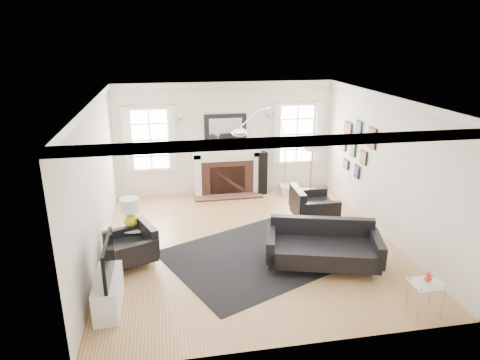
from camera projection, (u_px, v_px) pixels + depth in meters
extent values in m
plane|color=olive|center=(248.00, 242.00, 8.40)|extent=(6.00, 6.00, 0.00)
cube|color=silver|center=(225.00, 138.00, 10.74)|extent=(5.50, 0.04, 2.80)
cube|color=silver|center=(297.00, 250.00, 5.15)|extent=(5.50, 0.04, 2.80)
cube|color=silver|center=(95.00, 183.00, 7.49)|extent=(0.04, 6.00, 2.80)
cube|color=silver|center=(386.00, 167.00, 8.41)|extent=(0.04, 6.00, 2.80)
cube|color=white|center=(249.00, 99.00, 7.50)|extent=(5.50, 6.00, 0.02)
cube|color=white|center=(249.00, 102.00, 7.52)|extent=(5.50, 6.00, 0.12)
cube|color=white|center=(197.00, 175.00, 10.70)|extent=(0.18, 0.38, 1.10)
cube|color=white|center=(256.00, 171.00, 10.95)|extent=(0.18, 0.38, 1.10)
cube|color=white|center=(227.00, 154.00, 10.67)|extent=(1.70, 0.38, 0.12)
cube|color=white|center=(227.00, 158.00, 10.70)|extent=(1.50, 0.34, 0.10)
cube|color=brown|center=(227.00, 176.00, 10.88)|extent=(1.30, 0.30, 0.90)
cube|color=black|center=(227.00, 180.00, 10.81)|extent=(0.90, 0.10, 0.76)
cube|color=brown|center=(228.00, 196.00, 10.77)|extent=(1.70, 0.50, 0.04)
cube|color=black|center=(225.00, 129.00, 10.63)|extent=(1.05, 0.06, 0.75)
cube|color=white|center=(226.00, 129.00, 10.59)|extent=(0.82, 0.02, 0.55)
cube|color=white|center=(150.00, 140.00, 10.39)|extent=(1.00, 0.05, 1.60)
cube|color=white|center=(150.00, 140.00, 10.36)|extent=(0.84, 0.02, 1.44)
cube|color=white|center=(127.00, 140.00, 10.19)|extent=(0.14, 0.05, 1.55)
cube|color=white|center=(173.00, 138.00, 10.37)|extent=(0.14, 0.05, 1.55)
cube|color=white|center=(296.00, 134.00, 11.01)|extent=(1.00, 0.05, 1.60)
cube|color=white|center=(297.00, 134.00, 10.98)|extent=(0.84, 0.02, 1.44)
cube|color=white|center=(277.00, 134.00, 10.81)|extent=(0.14, 0.05, 1.55)
cube|color=white|center=(318.00, 132.00, 10.99)|extent=(0.14, 0.05, 1.55)
cube|color=black|center=(372.00, 138.00, 8.82)|extent=(0.03, 0.34, 0.44)
cube|color=#A3562B|center=(371.00, 138.00, 8.81)|extent=(0.01, 0.29, 0.39)
cube|color=black|center=(359.00, 129.00, 9.41)|extent=(0.03, 0.28, 0.38)
cube|color=#38539B|center=(358.00, 129.00, 9.40)|extent=(0.01, 0.23, 0.33)
cube|color=black|center=(348.00, 129.00, 9.95)|extent=(0.03, 0.40, 0.30)
cube|color=#A35032|center=(347.00, 129.00, 9.95)|extent=(0.01, 0.35, 0.25)
cube|color=black|center=(363.00, 157.00, 9.26)|extent=(0.03, 0.30, 0.30)
cube|color=#9B6D46|center=(363.00, 157.00, 9.25)|extent=(0.01, 0.25, 0.25)
cube|color=black|center=(353.00, 149.00, 9.75)|extent=(0.03, 0.26, 0.34)
cube|color=#48795E|center=(352.00, 149.00, 9.75)|extent=(0.01, 0.21, 0.29)
cube|color=black|center=(343.00, 145.00, 10.28)|extent=(0.03, 0.32, 0.24)
cube|color=tan|center=(342.00, 145.00, 10.28)|extent=(0.01, 0.27, 0.19)
cube|color=black|center=(357.00, 172.00, 9.62)|extent=(0.03, 0.24, 0.30)
cube|color=#42376E|center=(356.00, 172.00, 9.62)|extent=(0.01, 0.19, 0.25)
cube|color=black|center=(346.00, 164.00, 10.18)|extent=(0.03, 0.28, 0.22)
cube|color=#95567D|center=(345.00, 164.00, 10.17)|extent=(0.01, 0.23, 0.17)
cube|color=white|center=(108.00, 293.00, 6.32)|extent=(0.35, 1.00, 0.50)
cube|color=black|center=(108.00, 259.00, 6.15)|extent=(0.05, 1.00, 0.58)
cube|color=black|center=(253.00, 257.00, 7.84)|extent=(3.64, 3.40, 0.01)
cube|color=black|center=(323.00, 252.00, 7.43)|extent=(2.02, 1.34, 0.31)
cube|color=black|center=(322.00, 230.00, 7.72)|extent=(1.82, 0.64, 0.51)
cube|color=black|center=(271.00, 243.00, 7.47)|extent=(0.37, 0.88, 0.39)
cube|color=black|center=(377.00, 248.00, 7.30)|extent=(0.37, 0.88, 0.39)
cube|color=black|center=(131.00, 250.00, 7.54)|extent=(0.97, 0.97, 0.28)
cube|color=black|center=(148.00, 235.00, 7.64)|extent=(0.40, 0.74, 0.46)
cube|color=black|center=(124.00, 237.00, 7.80)|extent=(0.73, 0.38, 0.35)
cube|color=black|center=(138.00, 253.00, 7.20)|extent=(0.73, 0.38, 0.35)
cube|color=black|center=(314.00, 210.00, 9.22)|extent=(0.86, 0.86, 0.32)
cube|color=black|center=(297.00, 201.00, 9.09)|extent=(0.17, 0.84, 0.53)
cube|color=black|center=(321.00, 212.00, 8.78)|extent=(0.84, 0.15, 0.40)
cube|color=black|center=(308.00, 197.00, 9.57)|extent=(0.84, 0.15, 0.40)
cube|color=silver|center=(316.00, 245.00, 7.52)|extent=(0.84, 0.84, 0.02)
cylinder|color=silver|center=(302.00, 266.00, 7.16)|extent=(0.04, 0.04, 0.38)
cylinder|color=silver|center=(345.00, 262.00, 7.28)|extent=(0.04, 0.04, 0.38)
cylinder|color=silver|center=(289.00, 245.00, 7.87)|extent=(0.04, 0.04, 0.38)
cylinder|color=silver|center=(328.00, 242.00, 8.00)|extent=(0.04, 0.04, 0.38)
cube|color=silver|center=(132.00, 228.00, 7.95)|extent=(0.43, 0.43, 0.02)
cylinder|color=silver|center=(122.00, 244.00, 7.82)|extent=(0.04, 0.04, 0.48)
cylinder|color=silver|center=(142.00, 242.00, 7.88)|extent=(0.04, 0.04, 0.48)
cylinder|color=silver|center=(124.00, 235.00, 8.15)|extent=(0.04, 0.04, 0.48)
cylinder|color=silver|center=(143.00, 234.00, 8.21)|extent=(0.04, 0.04, 0.48)
cube|color=silver|center=(427.00, 284.00, 6.12)|extent=(0.45, 0.38, 0.02)
cylinder|color=silver|center=(419.00, 305.00, 6.03)|extent=(0.04, 0.04, 0.50)
cylinder|color=silver|center=(443.00, 303.00, 6.09)|extent=(0.04, 0.04, 0.50)
cylinder|color=silver|center=(408.00, 293.00, 6.30)|extent=(0.04, 0.04, 0.50)
cylinder|color=silver|center=(430.00, 291.00, 6.37)|extent=(0.04, 0.04, 0.50)
sphere|color=yellow|center=(131.00, 221.00, 7.90)|extent=(0.27, 0.27, 0.27)
cylinder|color=yellow|center=(130.00, 214.00, 7.86)|extent=(0.04, 0.04, 0.11)
cylinder|color=white|center=(130.00, 205.00, 7.80)|extent=(0.36, 0.36, 0.25)
sphere|color=red|center=(428.00, 279.00, 6.09)|extent=(0.10, 0.10, 0.10)
sphere|color=red|center=(429.00, 274.00, 6.07)|extent=(0.07, 0.07, 0.07)
cube|color=white|center=(285.00, 189.00, 11.02)|extent=(0.25, 0.40, 0.20)
ellipsoid|color=silver|center=(239.00, 132.00, 9.08)|extent=(0.34, 0.34, 0.20)
cylinder|color=#A8833A|center=(309.00, 212.00, 9.80)|extent=(0.23, 0.23, 0.03)
cylinder|color=#A8833A|center=(311.00, 180.00, 9.55)|extent=(0.03, 0.03, 1.58)
cylinder|color=white|center=(313.00, 143.00, 9.28)|extent=(0.36, 0.36, 0.29)
cube|color=black|center=(262.00, 173.00, 10.84)|extent=(0.25, 0.25, 1.10)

